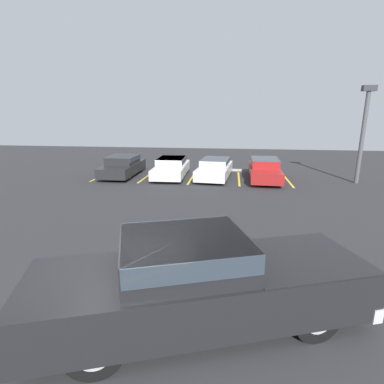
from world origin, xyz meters
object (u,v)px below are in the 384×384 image
(parked_sedan_c, at_px, (215,168))
(parked_sedan_d, at_px, (264,168))
(parked_sedan_b, at_px, (172,167))
(pickup_truck, at_px, (202,281))
(parked_sedan_a, at_px, (123,165))
(light_post, at_px, (364,128))
(wheel_stop_curb, at_px, (227,170))

(parked_sedan_c, height_order, parked_sedan_d, parked_sedan_d)
(parked_sedan_b, bearing_deg, pickup_truck, 12.06)
(parked_sedan_c, distance_m, parked_sedan_d, 3.01)
(pickup_truck, relative_size, parked_sedan_d, 1.35)
(pickup_truck, bearing_deg, parked_sedan_a, 96.28)
(parked_sedan_c, relative_size, light_post, 0.87)
(light_post, bearing_deg, parked_sedan_c, 177.15)
(pickup_truck, height_order, light_post, light_post)
(parked_sedan_b, bearing_deg, parked_sedan_a, -90.49)
(parked_sedan_c, bearing_deg, parked_sedan_b, -84.46)
(parked_sedan_b, height_order, parked_sedan_d, parked_sedan_d)
(pickup_truck, distance_m, light_post, 15.30)
(parked_sedan_c, bearing_deg, pickup_truck, 7.47)
(parked_sedan_c, relative_size, parked_sedan_d, 0.97)
(parked_sedan_a, height_order, light_post, light_post)
(pickup_truck, height_order, parked_sedan_c, pickup_truck)
(pickup_truck, relative_size, light_post, 1.21)
(parked_sedan_b, xyz_separation_m, parked_sedan_c, (2.74, 0.02, -0.02))
(light_post, bearing_deg, wheel_stop_curb, 159.08)
(pickup_truck, bearing_deg, parked_sedan_b, 84.23)
(parked_sedan_a, xyz_separation_m, parked_sedan_d, (8.92, -0.05, 0.01))
(parked_sedan_c, distance_m, light_post, 8.58)
(parked_sedan_d, bearing_deg, pickup_truck, -8.96)
(light_post, relative_size, wheel_stop_curb, 2.69)
(pickup_truck, bearing_deg, parked_sedan_d, 60.06)
(parked_sedan_b, xyz_separation_m, light_post, (10.94, -0.39, 2.47))
(light_post, xyz_separation_m, wheel_stop_curb, (-7.46, 2.85, -3.05))
(parked_sedan_c, bearing_deg, parked_sedan_a, -84.03)
(parked_sedan_b, bearing_deg, light_post, 86.30)
(pickup_truck, relative_size, parked_sedan_c, 1.39)
(parked_sedan_a, distance_m, parked_sedan_c, 5.92)
(pickup_truck, distance_m, parked_sedan_b, 13.85)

